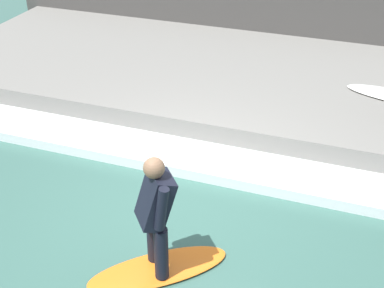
{
  "coord_description": "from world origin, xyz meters",
  "views": [
    {
      "loc": [
        -5.29,
        -2.1,
        4.49
      ],
      "look_at": [
        0.61,
        0.0,
        0.7
      ],
      "focal_mm": 50.0,
      "sensor_mm": 36.0,
      "label": 1
    }
  ],
  "objects": [
    {
      "name": "ground_plane",
      "position": [
        0.0,
        0.0,
        0.0
      ],
      "size": [
        28.0,
        28.0,
        0.0
      ],
      "primitive_type": "plane",
      "color": "#386056"
    },
    {
      "name": "concrete_ledge",
      "position": [
        3.78,
        0.0,
        0.24
      ],
      "size": [
        4.4,
        12.15,
        0.48
      ],
      "primitive_type": "cube",
      "color": "slate",
      "rests_on": "ground_plane"
    },
    {
      "name": "back_wall",
      "position": [
        6.23,
        0.0,
        0.86
      ],
      "size": [
        0.5,
        12.76,
        1.72
      ],
      "primitive_type": "cube",
      "color": "#474442",
      "rests_on": "ground_plane"
    },
    {
      "name": "wave_foam_crest",
      "position": [
        1.15,
        0.0,
        0.08
      ],
      "size": [
        0.85,
        11.55,
        0.17
      ],
      "primitive_type": "cube",
      "color": "white",
      "rests_on": "ground_plane"
    },
    {
      "name": "surfboard_riding",
      "position": [
        -1.12,
        -0.2,
        0.03
      ],
      "size": [
        1.5,
        1.64,
        0.06
      ],
      "color": "orange",
      "rests_on": "ground_plane"
    },
    {
      "name": "surfer_riding",
      "position": [
        -1.12,
        -0.2,
        0.89
      ],
      "size": [
        0.55,
        0.55,
        1.5
      ],
      "color": "black",
      "rests_on": "surfboard_riding"
    }
  ]
}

